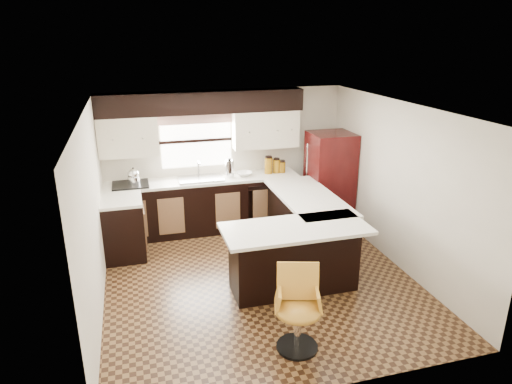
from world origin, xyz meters
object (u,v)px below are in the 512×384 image
object	(u,v)px
peninsula_return	(294,258)
bar_chair	(298,311)
refrigerator	(329,180)
peninsula_long	(304,226)

from	to	relation	value
peninsula_return	bar_chair	xyz separation A→B (m)	(-0.38, -1.19, 0.02)
peninsula_return	bar_chair	bearing A→B (deg)	-107.82
peninsula_return	refrigerator	bearing A→B (deg)	54.54
peninsula_long	peninsula_return	size ratio (longest dim) A/B	1.18
peninsula_long	peninsula_return	world-z (taller)	same
peninsula_long	peninsula_return	xyz separation A→B (m)	(-0.53, -0.97, 0.00)
refrigerator	bar_chair	distance (m)	3.55
peninsula_return	refrigerator	distance (m)	2.35
peninsula_long	bar_chair	xyz separation A→B (m)	(-0.91, -2.17, 0.02)
peninsula_return	bar_chair	distance (m)	1.25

